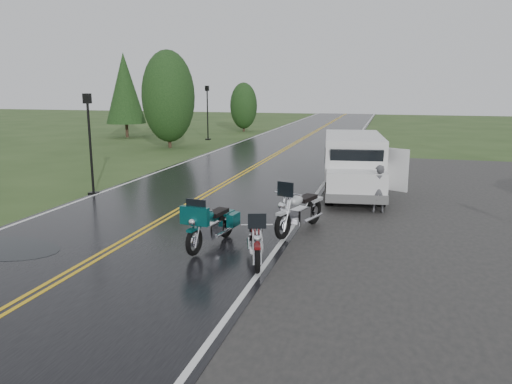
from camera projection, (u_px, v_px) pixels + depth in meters
The scene contains 12 objects.
ground at pixel (130, 240), 12.71m from camera, with size 120.00×120.00×0.00m, color #2D471E.
road at pixel (243, 174), 22.14m from camera, with size 8.00×100.00×0.04m, color black.
motorcycle_red at pixel (257, 247), 10.20m from camera, with size 0.76×2.08×1.23m, color #5B0A0C, non-canonical shape.
motorcycle_teal at pixel (194, 231), 11.26m from camera, with size 0.80×2.20×1.30m, color #053E3E, non-canonical shape.
motorcycle_silver at pixel (283, 214), 12.44m from camera, with size 0.88×2.43×1.43m, color #ABAFB3, non-canonical shape.
van_white at pixel (330, 173), 16.15m from camera, with size 2.07×5.52×2.17m, color silver, non-canonical shape.
person_at_van at pixel (378, 190), 15.26m from camera, with size 0.54×0.35×1.48m, color #47484C.
lamp_post_near_left at pixel (90, 144), 17.66m from camera, with size 0.31×0.31×3.64m, color black, non-canonical shape.
lamp_post_far_left at pixel (208, 113), 35.81m from camera, with size 0.33×0.33×3.90m, color black, non-canonical shape.
tree_left_mid at pixel (169, 106), 31.13m from camera, with size 3.30×3.30×5.16m, color #1E3D19, non-canonical shape.
tree_left_far at pixel (244, 111), 42.41m from camera, with size 2.29×2.29×3.53m, color #1E3D19, non-canonical shape.
pine_left_far at pixel (125, 97), 37.33m from camera, with size 2.93×2.93×6.11m, color #1E3D19, non-canonical shape.
Camera 1 is at (6.32, -10.89, 3.86)m, focal length 35.00 mm.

